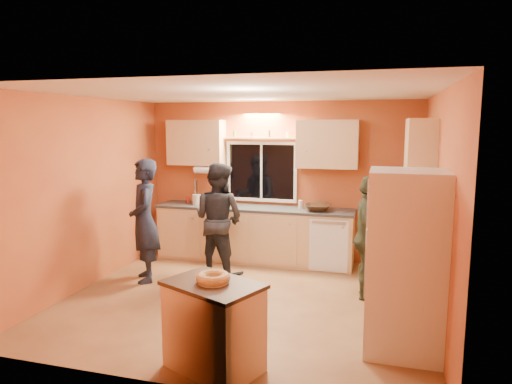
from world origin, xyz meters
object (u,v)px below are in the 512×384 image
(person_center, at_px, (219,219))
(island, at_px, (214,325))
(refrigerator, at_px, (405,262))
(person_left, at_px, (144,221))
(person_right, at_px, (368,238))

(person_center, bearing_deg, island, 125.23)
(refrigerator, distance_m, person_left, 3.67)
(person_left, bearing_deg, island, 9.38)
(refrigerator, xyz_separation_m, person_left, (-3.48, 1.16, -0.02))
(person_left, relative_size, person_right, 1.10)
(refrigerator, relative_size, island, 1.78)
(person_right, bearing_deg, person_left, 90.27)
(refrigerator, xyz_separation_m, island, (-1.67, -0.84, -0.48))
(person_center, bearing_deg, person_right, -173.91)
(island, distance_m, person_center, 2.74)
(refrigerator, xyz_separation_m, person_right, (-0.39, 1.34, -0.10))
(person_center, distance_m, person_right, 2.21)
(person_left, bearing_deg, person_center, 88.38)
(person_left, height_order, person_center, person_left)
(island, relative_size, person_left, 0.58)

